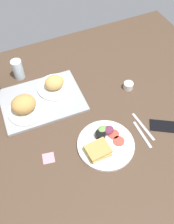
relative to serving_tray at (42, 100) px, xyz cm
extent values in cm
cube|color=#4C3828|center=(16.83, -23.13, -2.30)|extent=(190.00, 150.00, 3.00)
cube|color=#9EA0A3|center=(0.00, 0.00, 0.00)|extent=(46.08, 34.48, 1.60)
cylinder|color=white|center=(-10.00, -5.00, 1.50)|extent=(19.91, 19.91, 1.40)
ellipsoid|color=tan|center=(-10.51, -4.20, 6.69)|extent=(13.18, 11.38, 8.99)
cylinder|color=white|center=(10.00, 5.00, 1.50)|extent=(20.90, 20.90, 1.40)
ellipsoid|color=tan|center=(9.60, 4.66, 5.96)|extent=(11.04, 9.54, 7.53)
cylinder|color=white|center=(20.05, -40.24, 0.00)|extent=(28.43, 28.43, 1.60)
cube|color=tan|center=(14.37, -42.80, 1.50)|extent=(11.15, 9.19, 1.40)
cube|color=#B2C66B|center=(14.37, -42.80, 2.70)|extent=(12.24, 10.57, 1.00)
cube|color=tan|center=(14.37, -42.80, 3.90)|extent=(11.68, 9.84, 1.40)
cylinder|color=#D14738|center=(26.45, -41.66, 1.20)|extent=(5.60, 5.60, 0.80)
cylinder|color=#D14738|center=(26.02, -37.11, 1.20)|extent=(5.60, 5.60, 0.80)
cylinder|color=black|center=(19.34, -35.26, 2.30)|extent=(5.20, 5.20, 3.00)
cylinder|color=#EFEACC|center=(19.34, -35.26, 3.40)|extent=(4.26, 4.26, 0.60)
ellipsoid|color=#729E4C|center=(21.47, -33.42, 2.60)|extent=(6.00, 4.80, 3.60)
ellipsoid|color=#6B2D47|center=(24.03, -34.55, 2.60)|extent=(6.00, 4.80, 3.60)
cylinder|color=silver|center=(-6.39, 24.09, 5.42)|extent=(6.33, 6.33, 12.43)
cylinder|color=silver|center=(49.43, -11.08, 1.20)|extent=(5.60, 5.60, 4.00)
cube|color=#B7B7BC|center=(40.05, -42.24, -0.55)|extent=(1.61, 17.02, 0.50)
cube|color=#B7B7BC|center=(43.05, -38.24, -0.55)|extent=(2.72, 19.05, 0.50)
cube|color=black|center=(52.97, -42.45, -0.40)|extent=(16.05, 13.62, 0.80)
cube|color=pink|center=(-8.25, -35.18, -0.74)|extent=(6.52, 6.52, 0.12)
camera|label=1|loc=(-13.58, -92.45, 108.64)|focal=40.04mm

